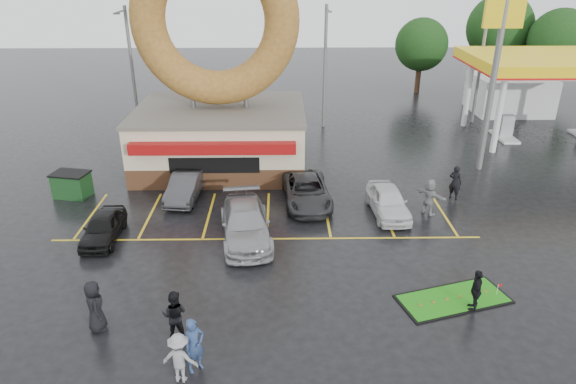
{
  "coord_description": "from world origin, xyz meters",
  "views": [
    {
      "loc": [
        0.68,
        -17.47,
        11.9
      ],
      "look_at": [
        1.0,
        3.83,
        2.2
      ],
      "focal_mm": 32.0,
      "sensor_mm": 36.0,
      "label": 1
    }
  ],
  "objects_px": {
    "car_black": "(103,227)",
    "person_blue": "(194,345)",
    "person_cameraman": "(476,290)",
    "dumpster": "(72,185)",
    "donut_shop": "(219,95)",
    "streetlight_left": "(132,68)",
    "putting_green": "(453,299)",
    "gas_station": "(536,78)",
    "streetlight_right": "(481,62)",
    "car_grey": "(307,191)",
    "car_dgrey": "(186,186)",
    "streetlight_mid": "(325,64)",
    "car_silver": "(246,223)",
    "car_white": "(388,201)",
    "shell_sign": "(499,47)"
  },
  "relations": [
    {
      "from": "car_black",
      "to": "person_blue",
      "type": "distance_m",
      "value": 10.05
    },
    {
      "from": "person_cameraman",
      "to": "dumpster",
      "type": "distance_m",
      "value": 21.2
    },
    {
      "from": "donut_shop",
      "to": "streetlight_left",
      "type": "bearing_deg",
      "value": 135.22
    },
    {
      "from": "donut_shop",
      "to": "putting_green",
      "type": "distance_m",
      "value": 18.2
    },
    {
      "from": "person_blue",
      "to": "person_cameraman",
      "type": "relative_size",
      "value": 1.12
    },
    {
      "from": "gas_station",
      "to": "car_black",
      "type": "distance_m",
      "value": 32.74
    },
    {
      "from": "streetlight_right",
      "to": "person_cameraman",
      "type": "height_order",
      "value": "streetlight_right"
    },
    {
      "from": "donut_shop",
      "to": "car_grey",
      "type": "height_order",
      "value": "donut_shop"
    },
    {
      "from": "car_black",
      "to": "donut_shop",
      "type": "bearing_deg",
      "value": 63.69
    },
    {
      "from": "streetlight_left",
      "to": "putting_green",
      "type": "distance_m",
      "value": 27.83
    },
    {
      "from": "car_grey",
      "to": "person_blue",
      "type": "relative_size",
      "value": 2.65
    },
    {
      "from": "putting_green",
      "to": "donut_shop",
      "type": "bearing_deg",
      "value": 125.54
    },
    {
      "from": "streetlight_left",
      "to": "car_dgrey",
      "type": "bearing_deg",
      "value": -65.17
    },
    {
      "from": "streetlight_mid",
      "to": "person_cameraman",
      "type": "distance_m",
      "value": 23.55
    },
    {
      "from": "gas_station",
      "to": "person_cameraman",
      "type": "bearing_deg",
      "value": -118.02
    },
    {
      "from": "car_silver",
      "to": "putting_green",
      "type": "relative_size",
      "value": 1.17
    },
    {
      "from": "donut_shop",
      "to": "car_dgrey",
      "type": "distance_m",
      "value": 6.42
    },
    {
      "from": "person_blue",
      "to": "streetlight_left",
      "type": "bearing_deg",
      "value": 66.9
    },
    {
      "from": "streetlight_left",
      "to": "person_blue",
      "type": "height_order",
      "value": "streetlight_left"
    },
    {
      "from": "streetlight_right",
      "to": "car_white",
      "type": "distance_m",
      "value": 19.25
    },
    {
      "from": "streetlight_left",
      "to": "car_dgrey",
      "type": "xyz_separation_m",
      "value": [
        5.52,
        -11.92,
        -4.09
      ]
    },
    {
      "from": "streetlight_mid",
      "to": "person_blue",
      "type": "distance_m",
      "value": 26.79
    },
    {
      "from": "car_grey",
      "to": "putting_green",
      "type": "distance_m",
      "value": 10.11
    },
    {
      "from": "car_grey",
      "to": "donut_shop",
      "type": "bearing_deg",
      "value": 127.23
    },
    {
      "from": "donut_shop",
      "to": "shell_sign",
      "type": "distance_m",
      "value": 16.29
    },
    {
      "from": "car_grey",
      "to": "car_white",
      "type": "xyz_separation_m",
      "value": [
        4.08,
        -1.33,
        0.01
      ]
    },
    {
      "from": "car_silver",
      "to": "car_grey",
      "type": "relative_size",
      "value": 1.06
    },
    {
      "from": "shell_sign",
      "to": "dumpster",
      "type": "distance_m",
      "value": 24.94
    },
    {
      "from": "streetlight_mid",
      "to": "car_white",
      "type": "bearing_deg",
      "value": -81.99
    },
    {
      "from": "streetlight_mid",
      "to": "car_silver",
      "type": "height_order",
      "value": "streetlight_mid"
    },
    {
      "from": "shell_sign",
      "to": "person_cameraman",
      "type": "bearing_deg",
      "value": -110.39
    },
    {
      "from": "gas_station",
      "to": "putting_green",
      "type": "relative_size",
      "value": 2.97
    },
    {
      "from": "shell_sign",
      "to": "person_cameraman",
      "type": "xyz_separation_m",
      "value": [
        -5.2,
        -13.99,
        -6.53
      ]
    },
    {
      "from": "dumpster",
      "to": "putting_green",
      "type": "height_order",
      "value": "dumpster"
    },
    {
      "from": "donut_shop",
      "to": "person_cameraman",
      "type": "height_order",
      "value": "donut_shop"
    },
    {
      "from": "car_dgrey",
      "to": "putting_green",
      "type": "xyz_separation_m",
      "value": [
        11.75,
        -9.4,
        -0.65
      ]
    },
    {
      "from": "car_dgrey",
      "to": "car_silver",
      "type": "distance_m",
      "value": 5.71
    },
    {
      "from": "shell_sign",
      "to": "car_white",
      "type": "distance_m",
      "value": 11.36
    },
    {
      "from": "donut_shop",
      "to": "streetlight_right",
      "type": "xyz_separation_m",
      "value": [
        19.0,
        8.95,
        0.32
      ]
    },
    {
      "from": "car_dgrey",
      "to": "car_silver",
      "type": "relative_size",
      "value": 0.78
    },
    {
      "from": "car_black",
      "to": "car_grey",
      "type": "bearing_deg",
      "value": 20.6
    },
    {
      "from": "donut_shop",
      "to": "streetlight_mid",
      "type": "distance_m",
      "value": 10.59
    },
    {
      "from": "donut_shop",
      "to": "streetlight_mid",
      "type": "bearing_deg",
      "value": 48.62
    },
    {
      "from": "person_blue",
      "to": "dumpster",
      "type": "distance_m",
      "value": 15.81
    },
    {
      "from": "dumpster",
      "to": "streetlight_right",
      "type": "bearing_deg",
      "value": 38.49
    },
    {
      "from": "shell_sign",
      "to": "person_blue",
      "type": "xyz_separation_m",
      "value": [
        -15.05,
        -16.9,
        -6.43
      ]
    },
    {
      "from": "streetlight_right",
      "to": "car_grey",
      "type": "distance_m",
      "value": 20.67
    },
    {
      "from": "car_dgrey",
      "to": "streetlight_mid",
      "type": "bearing_deg",
      "value": 62.06
    },
    {
      "from": "car_black",
      "to": "streetlight_left",
      "type": "bearing_deg",
      "value": 97.85
    },
    {
      "from": "donut_shop",
      "to": "shell_sign",
      "type": "relative_size",
      "value": 1.27
    }
  ]
}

